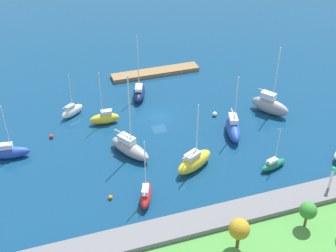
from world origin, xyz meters
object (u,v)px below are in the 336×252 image
at_px(sailboat_yellow_near_pier, 194,161).
at_px(mooring_buoy_red, 51,136).
at_px(park_tree_east, 308,211).
at_px(sailboat_gray_outer_mooring, 270,105).
at_px(mooring_buoy_orange, 110,197).
at_px(sailboat_blue_lone_south, 233,128).
at_px(sailboat_yellow_center_basin, 105,118).
at_px(sailboat_blue_far_north, 10,152).
at_px(sailboat_red_off_beacon, 146,195).
at_px(sailboat_gray_lone_north, 130,148).
at_px(sailboat_white_far_south, 72,111).
at_px(park_tree_mideast, 239,229).
at_px(harbor_beacon, 332,176).
at_px(mooring_buoy_white, 215,114).
at_px(sailboat_navy_east_end, 139,92).
at_px(pier_dock, 155,72).
at_px(sailboat_green_along_channel, 273,164).

relative_size(sailboat_yellow_near_pier, mooring_buoy_red, 16.60).
height_order(park_tree_east, sailboat_gray_outer_mooring, sailboat_gray_outer_mooring).
bearing_deg(mooring_buoy_orange, mooring_buoy_red, -70.12).
distance_m(sailboat_blue_lone_south, mooring_buoy_orange, 24.59).
relative_size(sailboat_gray_outer_mooring, sailboat_yellow_center_basin, 1.29).
relative_size(park_tree_east, sailboat_gray_outer_mooring, 0.30).
relative_size(sailboat_blue_far_north, sailboat_red_off_beacon, 0.96).
relative_size(sailboat_yellow_near_pier, sailboat_blue_lone_south, 1.00).
bearing_deg(sailboat_gray_lone_north, sailboat_white_far_south, 175.82).
bearing_deg(mooring_buoy_red, park_tree_mideast, 121.29).
xyz_separation_m(sailboat_gray_outer_mooring, sailboat_blue_lone_south, (9.20, 4.24, -0.21)).
height_order(harbor_beacon, sailboat_yellow_center_basin, sailboat_yellow_center_basin).
relative_size(sailboat_blue_lone_south, mooring_buoy_white, 13.33).
relative_size(harbor_beacon, mooring_buoy_orange, 6.18).
xyz_separation_m(park_tree_east, sailboat_yellow_center_basin, (19.41, -32.54, -2.42)).
bearing_deg(sailboat_white_far_south, harbor_beacon, -80.67).
bearing_deg(sailboat_gray_outer_mooring, park_tree_mideast, -69.45).
relative_size(harbor_beacon, sailboat_yellow_near_pier, 0.33).
bearing_deg(sailboat_gray_lone_north, sailboat_red_off_beacon, -32.88).
height_order(harbor_beacon, sailboat_gray_lone_north, sailboat_gray_lone_north).
height_order(park_tree_east, sailboat_navy_east_end, sailboat_navy_east_end).
relative_size(sailboat_white_far_south, mooring_buoy_red, 12.21).
relative_size(sailboat_blue_far_north, sailboat_navy_east_end, 0.78).
relative_size(harbor_beacon, mooring_buoy_white, 4.43).
bearing_deg(pier_dock, mooring_buoy_red, 35.42).
xyz_separation_m(sailboat_white_far_south, sailboat_green_along_channel, (-26.87, 24.43, -0.25)).
bearing_deg(sailboat_blue_far_north, sailboat_blue_lone_south, -1.05).
relative_size(sailboat_gray_lone_north, mooring_buoy_white, 16.98).
height_order(sailboat_white_far_south, mooring_buoy_red, sailboat_white_far_south).
relative_size(sailboat_blue_far_north, sailboat_gray_lone_north, 0.67).
distance_m(sailboat_yellow_near_pier, mooring_buoy_orange, 13.80).
bearing_deg(sailboat_gray_lone_north, sailboat_green_along_channel, 32.37).
xyz_separation_m(pier_dock, sailboat_blue_far_north, (29.79, 19.84, 0.69)).
bearing_deg(sailboat_white_far_south, sailboat_gray_lone_north, -98.27).
height_order(harbor_beacon, sailboat_white_far_south, sailboat_white_far_south).
relative_size(sailboat_yellow_center_basin, mooring_buoy_red, 14.76).
relative_size(sailboat_navy_east_end, mooring_buoy_white, 14.70).
height_order(sailboat_blue_far_north, sailboat_navy_east_end, sailboat_navy_east_end).
relative_size(sailboat_blue_far_north, sailboat_blue_lone_south, 0.85).
bearing_deg(sailboat_yellow_near_pier, mooring_buoy_red, 116.06).
distance_m(park_tree_east, sailboat_yellow_near_pier, 18.56).
bearing_deg(sailboat_blue_far_north, sailboat_red_off_beacon, -35.13).
bearing_deg(mooring_buoy_red, sailboat_green_along_channel, 149.31).
distance_m(sailboat_gray_outer_mooring, mooring_buoy_white, 10.07).
xyz_separation_m(sailboat_blue_far_north, sailboat_gray_lone_north, (-18.04, 5.00, 0.21)).
relative_size(park_tree_east, park_tree_mideast, 0.87).
xyz_separation_m(park_tree_mideast, sailboat_yellow_center_basin, (9.67, -33.00, -2.84)).
relative_size(sailboat_navy_east_end, mooring_buoy_orange, 20.51).
relative_size(sailboat_white_far_south, sailboat_yellow_near_pier, 0.74).
bearing_deg(sailboat_blue_lone_south, pier_dock, -150.49).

